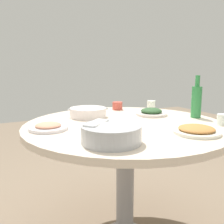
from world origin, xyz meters
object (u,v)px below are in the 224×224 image
at_px(dish_greens, 151,112).
at_px(tea_cup_side, 151,105).
at_px(dish_tofu_braise, 197,130).
at_px(rice_bowl, 111,134).
at_px(tea_cup_far, 222,120).
at_px(tea_cup_near, 117,106).
at_px(green_bottle, 196,101).
at_px(round_dining_table, 125,139).
at_px(soup_bowl, 88,113).
at_px(dish_shrimp, 48,127).

distance_m(dish_greens, tea_cup_side, 0.26).
xyz_separation_m(dish_tofu_braise, dish_greens, (0.50, -0.08, 0.00)).
height_order(rice_bowl, tea_cup_far, rice_bowl).
relative_size(dish_greens, tea_cup_near, 2.78).
relative_size(dish_tofu_braise, tea_cup_far, 3.71).
xyz_separation_m(dish_greens, tea_cup_side, (0.21, -0.15, 0.01)).
xyz_separation_m(dish_greens, green_bottle, (-0.20, -0.21, 0.09)).
relative_size(round_dining_table, soup_bowl, 4.68).
bearing_deg(rice_bowl, soup_bowl, -12.29).
distance_m(dish_shrimp, tea_cup_near, 0.74).
height_order(dish_tofu_braise, tea_cup_side, tea_cup_side).
bearing_deg(soup_bowl, round_dining_table, -155.29).
bearing_deg(tea_cup_far, tea_cup_side, 3.10).
bearing_deg(round_dining_table, tea_cup_far, -122.26).
xyz_separation_m(green_bottle, tea_cup_side, (0.41, 0.06, -0.08)).
distance_m(rice_bowl, tea_cup_far, 0.73).
xyz_separation_m(dish_shrimp, tea_cup_far, (-0.36, -0.92, 0.02)).
xyz_separation_m(dish_greens, tea_cup_far, (-0.43, -0.19, 0.01)).
bearing_deg(tea_cup_side, dish_greens, 144.29).
relative_size(round_dining_table, dish_shrimp, 5.69).
xyz_separation_m(round_dining_table, green_bottle, (-0.06, -0.50, 0.21)).
xyz_separation_m(round_dining_table, rice_bowl, (-0.31, 0.26, 0.14)).
bearing_deg(tea_cup_side, green_bottle, -171.09).
distance_m(round_dining_table, green_bottle, 0.55).
bearing_deg(dish_greens, green_bottle, -132.82).
bearing_deg(dish_greens, soup_bowl, 71.18).
bearing_deg(rice_bowl, tea_cup_near, -30.44).
relative_size(soup_bowl, tea_cup_side, 3.89).
bearing_deg(rice_bowl, dish_tofu_braise, -97.30).
height_order(dish_tofu_braise, tea_cup_near, tea_cup_near).
bearing_deg(round_dining_table, soup_bowl, 24.71).
height_order(soup_bowl, tea_cup_far, tea_cup_far).
xyz_separation_m(dish_tofu_braise, dish_shrimp, (0.43, 0.65, -0.00)).
bearing_deg(tea_cup_near, round_dining_table, 157.23).
distance_m(rice_bowl, green_bottle, 0.80).
height_order(dish_greens, tea_cup_far, tea_cup_far).
bearing_deg(dish_tofu_braise, soup_bowl, 27.10).
bearing_deg(dish_shrimp, rice_bowl, -152.53).
bearing_deg(tea_cup_far, rice_bowl, 90.77).
bearing_deg(rice_bowl, tea_cup_far, -89.23).
relative_size(rice_bowl, tea_cup_near, 3.46).
bearing_deg(soup_bowl, tea_cup_side, -83.12).
bearing_deg(round_dining_table, tea_cup_side, -51.61).
height_order(rice_bowl, tea_cup_near, rice_bowl).
distance_m(green_bottle, tea_cup_near, 0.60).
distance_m(dish_greens, dish_shrimp, 0.74).
height_order(green_bottle, tea_cup_near, green_bottle).
bearing_deg(soup_bowl, dish_greens, -108.82).
height_order(round_dining_table, dish_tofu_braise, dish_tofu_braise).
xyz_separation_m(dish_greens, tea_cup_near, (0.31, 0.10, 0.01)).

